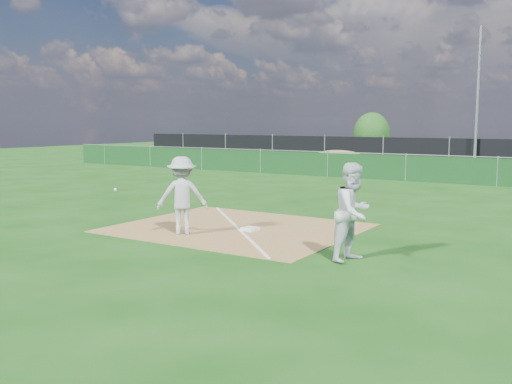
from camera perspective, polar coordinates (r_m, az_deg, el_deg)
ground at (r=22.89m, az=10.89°, el=-0.03°), size 90.00×90.00×0.00m
infield_dirt at (r=14.97m, az=-1.89°, el=-3.61°), size 6.00×5.00×0.02m
foul_line at (r=14.96m, az=-1.89°, el=-3.56°), size 5.01×5.01×0.01m
green_fence at (r=27.52m, az=14.75°, el=2.30°), size 44.00×0.05×1.20m
dirt_mound at (r=32.57m, az=8.22°, el=3.15°), size 3.38×2.60×1.17m
black_fence at (r=35.19m, az=18.73°, el=3.65°), size 46.00×0.04×1.80m
parking_lot at (r=40.12m, az=20.38°, el=2.68°), size 46.00×9.00×0.01m
light_pole at (r=34.55m, az=21.27°, el=8.63°), size 0.16×0.16×8.00m
first_base at (r=14.58m, az=-0.60°, el=-3.70°), size 0.41×0.41×0.08m
play_at_first at (r=14.09m, az=-7.40°, el=-0.36°), size 2.78×1.33×1.92m
runner at (r=11.53m, az=9.72°, el=-1.99°), size 0.93×1.09×1.98m
car_left at (r=41.19m, az=13.65°, el=4.19°), size 5.22×3.75×1.65m
car_mid at (r=41.14m, az=16.71°, el=3.87°), size 4.24×1.93×1.35m
tree_left at (r=47.71m, az=11.49°, el=5.78°), size 2.95×2.95×3.50m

